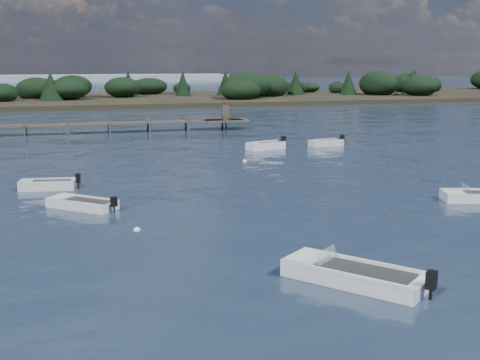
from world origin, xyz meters
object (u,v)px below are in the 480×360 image
object	(u,v)px
tender_far_grey_b	(326,144)
tender_far_white	(266,147)
dinghy_mid_grey	(82,206)
dinghy_near_olive	(353,278)
tender_far_grey	(48,186)

from	to	relation	value
tender_far_grey_b	tender_far_white	xyz separation A→B (m)	(-5.89, -0.36, 0.02)
tender_far_grey_b	dinghy_mid_grey	bearing A→B (deg)	-140.20
dinghy_near_olive	dinghy_mid_grey	world-z (taller)	dinghy_near_olive
tender_far_grey	tender_far_white	distance (m)	21.79
tender_far_grey	tender_far_white	bearing A→B (deg)	34.67
tender_far_grey_b	dinghy_mid_grey	size ratio (longest dim) A/B	0.95
tender_far_grey	dinghy_mid_grey	xyz separation A→B (m)	(1.88, -5.52, -0.02)
tender_far_grey	dinghy_near_olive	bearing A→B (deg)	-60.96
dinghy_near_olive	tender_far_white	bearing A→B (deg)	77.11
dinghy_near_olive	tender_far_white	distance (m)	32.45
tender_far_grey	tender_far_white	world-z (taller)	tender_far_white
tender_far_white	tender_far_grey	bearing A→B (deg)	-145.33
tender_far_grey	tender_far_grey_b	xyz separation A→B (m)	(23.81, 12.75, 0.01)
tender_far_grey	tender_far_grey_b	distance (m)	27.01
tender_far_grey	tender_far_grey_b	world-z (taller)	tender_far_grey_b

